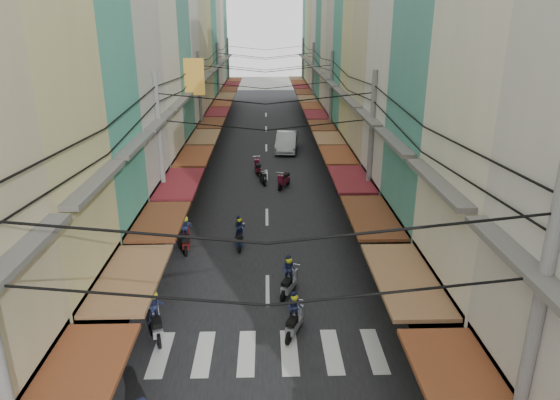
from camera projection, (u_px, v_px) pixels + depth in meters
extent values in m
plane|color=slate|center=(267.00, 268.00, 21.96)|extent=(160.00, 160.00, 0.00)
cube|color=black|center=(266.00, 154.00, 40.77)|extent=(10.00, 80.00, 0.02)
cube|color=slate|center=(187.00, 154.00, 40.59)|extent=(3.00, 80.00, 0.06)
cube|color=slate|center=(345.00, 153.00, 40.93)|extent=(3.00, 80.00, 0.06)
cube|color=silver|center=(161.00, 354.00, 16.21)|extent=(0.55, 2.40, 0.01)
cube|color=silver|center=(204.00, 353.00, 16.25)|extent=(0.55, 2.40, 0.01)
cube|color=silver|center=(247.00, 353.00, 16.29)|extent=(0.55, 2.40, 0.01)
cube|color=silver|center=(289.00, 352.00, 16.33)|extent=(0.55, 2.40, 0.01)
cube|color=silver|center=(332.00, 351.00, 16.36)|extent=(0.55, 2.40, 0.01)
cube|color=silver|center=(374.00, 350.00, 16.40)|extent=(0.55, 2.40, 0.01)
cube|color=brown|center=(74.00, 385.00, 10.51)|extent=(1.80, 4.34, 0.12)
cube|color=#595651|center=(17.00, 257.00, 9.48)|extent=(0.50, 4.24, 0.15)
cube|color=black|center=(86.00, 318.00, 15.38)|extent=(1.20, 4.52, 3.20)
cube|color=brown|center=(131.00, 277.00, 14.94)|extent=(1.80, 4.33, 0.12)
cube|color=#595651|center=(96.00, 182.00, 13.91)|extent=(0.50, 4.23, 0.15)
cube|color=teal|center=(28.00, 40.00, 16.83)|extent=(6.00, 4.30, 19.25)
cube|color=black|center=(125.00, 254.00, 19.61)|extent=(1.20, 4.13, 3.20)
cube|color=brown|center=(160.00, 221.00, 19.18)|extent=(1.80, 3.96, 0.12)
cube|color=#595651|center=(136.00, 145.00, 18.14)|extent=(0.50, 3.87, 0.15)
cube|color=#B6B3A7|center=(75.00, 15.00, 20.99)|extent=(6.00, 5.14, 20.93)
cube|color=black|center=(151.00, 211.00, 24.05)|extent=(1.20, 4.94, 3.20)
cube|color=maroon|center=(180.00, 183.00, 23.62)|extent=(1.80, 4.73, 0.12)
cube|color=#595651|center=(161.00, 120.00, 22.59)|extent=(0.50, 4.63, 0.15)
cube|color=beige|center=(114.00, 52.00, 26.33)|extent=(6.00, 4.95, 17.43)
cube|color=black|center=(170.00, 180.00, 28.80)|extent=(1.20, 4.75, 3.20)
cube|color=brown|center=(194.00, 156.00, 28.37)|extent=(1.80, 4.56, 0.12)
cube|color=#595651|center=(179.00, 103.00, 27.33)|extent=(0.50, 4.46, 0.15)
cube|color=teal|center=(138.00, 56.00, 31.20)|extent=(6.00, 4.99, 16.32)
cube|color=black|center=(183.00, 158.00, 33.48)|extent=(1.20, 4.80, 3.20)
cube|color=brown|center=(204.00, 137.00, 33.04)|extent=(1.80, 4.60, 0.12)
cube|color=#595651|center=(192.00, 91.00, 32.01)|extent=(0.50, 4.50, 0.15)
cube|color=beige|center=(150.00, 3.00, 34.62)|extent=(6.00, 4.65, 22.87)
cube|color=black|center=(193.00, 141.00, 38.01)|extent=(1.20, 4.46, 3.20)
cube|color=brown|center=(212.00, 123.00, 37.58)|extent=(1.80, 4.27, 0.12)
cube|color=#595651|center=(201.00, 82.00, 36.55)|extent=(0.50, 4.18, 0.15)
cube|color=#C0B188|center=(164.00, 20.00, 39.50)|extent=(6.00, 4.89, 20.58)
cube|color=black|center=(200.00, 129.00, 42.50)|extent=(1.20, 4.70, 3.20)
cube|color=maroon|center=(217.00, 112.00, 42.06)|extent=(1.80, 4.50, 0.12)
cube|color=#595651|center=(208.00, 76.00, 41.03)|extent=(0.50, 4.40, 0.15)
cube|color=#C7BD7C|center=(175.00, 33.00, 44.29)|extent=(6.00, 4.52, 18.44)
cube|color=black|center=(207.00, 118.00, 46.93)|extent=(1.20, 4.34, 3.20)
cube|color=brown|center=(222.00, 103.00, 46.49)|extent=(1.80, 4.16, 0.12)
cube|color=#595651|center=(214.00, 70.00, 45.46)|extent=(0.50, 4.07, 0.15)
cube|color=teal|center=(183.00, 20.00, 48.48)|extent=(6.00, 5.20, 20.63)
cube|color=black|center=(212.00, 110.00, 51.49)|extent=(1.20, 4.99, 3.20)
cube|color=brown|center=(226.00, 96.00, 51.06)|extent=(1.80, 4.78, 0.12)
cube|color=#595651|center=(218.00, 66.00, 50.03)|extent=(0.50, 4.68, 0.15)
cube|color=#B6B3A7|center=(189.00, 5.00, 52.73)|extent=(6.00, 4.94, 23.70)
cube|color=black|center=(216.00, 102.00, 56.26)|extent=(1.20, 4.74, 3.20)
cube|color=brown|center=(229.00, 90.00, 55.83)|extent=(1.80, 4.55, 0.12)
cube|color=#595651|center=(222.00, 62.00, 54.80)|extent=(0.50, 4.45, 0.15)
cube|color=beige|center=(196.00, 18.00, 57.82)|extent=(6.00, 4.96, 21.12)
cube|color=black|center=(220.00, 96.00, 60.92)|extent=(1.20, 4.76, 3.20)
cube|color=maroon|center=(232.00, 84.00, 60.48)|extent=(1.80, 4.56, 0.12)
cube|color=#595651|center=(226.00, 59.00, 59.45)|extent=(0.50, 4.46, 0.15)
cube|color=teal|center=(202.00, 24.00, 62.73)|extent=(6.00, 5.04, 19.90)
cube|color=black|center=(223.00, 91.00, 65.62)|extent=(1.20, 4.84, 3.20)
cube|color=brown|center=(234.00, 80.00, 65.19)|extent=(1.80, 4.64, 0.12)
cube|color=#595651|center=(229.00, 56.00, 64.15)|extent=(0.50, 4.54, 0.15)
cube|color=brown|center=(194.00, 77.00, 30.76)|extent=(1.20, 0.40, 2.20)
cube|color=brown|center=(466.00, 392.00, 10.33)|extent=(1.80, 4.35, 0.12)
cube|color=#595651|center=(521.00, 261.00, 9.33)|extent=(0.50, 4.25, 0.15)
cube|color=black|center=(449.00, 318.00, 15.40)|extent=(1.20, 4.78, 3.20)
cube|color=brown|center=(404.00, 278.00, 14.89)|extent=(1.80, 4.58, 0.12)
cube|color=#595651|center=(437.00, 182.00, 13.89)|extent=(0.50, 4.48, 0.15)
cube|color=teal|center=(485.00, 99.00, 18.16)|extent=(6.00, 5.03, 15.08)
cube|color=black|center=(406.00, 248.00, 20.11)|extent=(1.20, 4.83, 3.20)
cube|color=brown|center=(371.00, 216.00, 19.60)|extent=(1.80, 4.63, 0.12)
cube|color=#595651|center=(393.00, 142.00, 18.60)|extent=(0.50, 4.53, 0.15)
cube|color=beige|center=(449.00, 7.00, 21.67)|extent=(6.00, 4.79, 21.66)
cube|color=black|center=(380.00, 206.00, 24.73)|extent=(1.20, 4.60, 3.20)
cube|color=maroon|center=(351.00, 179.00, 24.22)|extent=(1.80, 4.41, 0.12)
cube|color=#595651|center=(368.00, 118.00, 23.22)|extent=(0.50, 4.31, 0.15)
cube|color=#C0B188|center=(417.00, 18.00, 26.21)|extent=(6.00, 4.52, 20.74)
cube|color=black|center=(362.00, 178.00, 29.11)|extent=(1.20, 4.34, 3.20)
cube|color=brown|center=(338.00, 155.00, 28.60)|extent=(1.80, 4.16, 0.12)
cube|color=#595651|center=(352.00, 102.00, 27.60)|extent=(0.50, 4.07, 0.15)
cube|color=#C7BD7C|center=(392.00, 75.00, 31.39)|extent=(6.00, 4.12, 14.13)
cube|color=black|center=(350.00, 159.00, 33.18)|extent=(1.20, 3.96, 3.20)
cube|color=brown|center=(329.00, 138.00, 32.66)|extent=(1.80, 3.79, 0.12)
cube|color=#595651|center=(340.00, 92.00, 31.67)|extent=(0.50, 3.71, 0.15)
cube|color=teal|center=(380.00, 42.00, 34.80)|extent=(6.00, 4.40, 17.68)
cube|color=black|center=(341.00, 144.00, 37.19)|extent=(1.20, 4.23, 3.20)
cube|color=brown|center=(322.00, 125.00, 36.68)|extent=(1.80, 4.05, 0.12)
cube|color=#595651|center=(332.00, 84.00, 35.68)|extent=(0.50, 3.96, 0.15)
cube|color=#B6B3A7|center=(369.00, 6.00, 38.23)|extent=(6.00, 4.64, 22.59)
cube|color=black|center=(333.00, 131.00, 41.44)|extent=(1.20, 4.45, 3.20)
cube|color=maroon|center=(316.00, 115.00, 40.93)|extent=(1.80, 4.26, 0.12)
cube|color=#595651|center=(325.00, 77.00, 39.93)|extent=(0.50, 4.17, 0.15)
cube|color=beige|center=(359.00, 16.00, 42.51)|extent=(6.00, 4.00, 21.25)
cube|color=black|center=(327.00, 121.00, 45.50)|extent=(1.20, 3.84, 3.20)
cube|color=brown|center=(311.00, 106.00, 44.99)|extent=(1.80, 3.68, 0.12)
cube|color=#595651|center=(319.00, 72.00, 43.99)|extent=(0.50, 3.60, 0.15)
cube|color=teal|center=(351.00, 11.00, 46.57)|extent=(6.00, 5.01, 22.33)
cube|color=black|center=(322.00, 113.00, 49.74)|extent=(1.20, 4.81, 3.20)
cube|color=brown|center=(307.00, 99.00, 49.23)|extent=(1.80, 4.61, 0.12)
cube|color=#595651|center=(315.00, 68.00, 48.23)|extent=(0.50, 4.51, 0.15)
cube|color=beige|center=(342.00, 25.00, 51.72)|extent=(6.00, 5.00, 19.71)
cube|color=black|center=(317.00, 105.00, 54.45)|extent=(1.20, 4.80, 3.20)
cube|color=brown|center=(304.00, 92.00, 53.94)|extent=(1.80, 4.60, 0.12)
cube|color=#595651|center=(310.00, 63.00, 52.94)|extent=(0.50, 4.50, 0.15)
cube|color=#C0B188|center=(336.00, 38.00, 56.58)|extent=(6.00, 4.32, 16.86)
cube|color=black|center=(313.00, 99.00, 58.83)|extent=(1.20, 4.15, 3.20)
cube|color=maroon|center=(301.00, 87.00, 58.32)|extent=(1.80, 3.97, 0.12)
cube|color=#595651|center=(307.00, 60.00, 57.32)|extent=(0.50, 3.89, 0.15)
cube|color=#C7BD7C|center=(331.00, 23.00, 60.13)|extent=(6.00, 4.33, 19.96)
cube|color=black|center=(310.00, 94.00, 62.90)|extent=(1.20, 4.16, 3.20)
cube|color=brown|center=(298.00, 82.00, 62.39)|extent=(1.80, 3.99, 0.12)
cube|color=#595651|center=(304.00, 58.00, 61.39)|extent=(0.50, 3.90, 0.15)
cube|color=teal|center=(326.00, 46.00, 65.41)|extent=(6.00, 4.88, 14.34)
cube|color=black|center=(307.00, 89.00, 67.23)|extent=(1.20, 4.68, 3.20)
cube|color=brown|center=(296.00, 78.00, 66.72)|extent=(1.80, 4.49, 0.12)
cube|color=#595651|center=(301.00, 55.00, 65.72)|extent=(0.50, 4.39, 0.15)
cylinder|color=slate|center=(2.00, 375.00, 9.16)|extent=(0.26, 0.26, 8.20)
cylinder|color=slate|center=(527.00, 366.00, 9.41)|extent=(0.26, 0.26, 8.20)
cylinder|color=slate|center=(161.00, 161.00, 23.27)|extent=(0.26, 0.26, 8.20)
cylinder|color=slate|center=(370.00, 159.00, 23.52)|extent=(0.26, 0.26, 8.20)
cylinder|color=slate|center=(201.00, 108.00, 37.38)|extent=(0.26, 0.26, 8.20)
cylinder|color=slate|center=(331.00, 107.00, 37.63)|extent=(0.26, 0.26, 8.20)
cylinder|color=slate|center=(218.00, 84.00, 51.49)|extent=(0.26, 0.26, 8.20)
cylinder|color=slate|center=(313.00, 84.00, 51.75)|extent=(0.26, 0.26, 8.20)
cylinder|color=slate|center=(228.00, 71.00, 65.60)|extent=(0.26, 0.26, 8.20)
cylinder|color=slate|center=(303.00, 70.00, 65.86)|extent=(0.26, 0.26, 8.20)
imported|color=silver|center=(286.00, 151.00, 41.69)|extent=(5.70, 2.68, 1.95)
imported|color=black|center=(421.00, 246.00, 24.10)|extent=(1.57, 0.99, 1.01)
cylinder|color=black|center=(161.00, 319.00, 17.68)|extent=(0.10, 0.52, 0.52)
cylinder|color=black|center=(153.00, 342.00, 16.45)|extent=(0.10, 0.52, 0.52)
cube|color=gray|center=(157.00, 326.00, 17.01)|extent=(0.34, 1.16, 0.28)
cube|color=black|center=(154.00, 323.00, 16.67)|extent=(0.32, 0.55, 0.18)
cube|color=gray|center=(159.00, 311.00, 17.46)|extent=(0.30, 0.28, 0.55)
imported|color=#1E2548|center=(156.00, 323.00, 16.97)|extent=(0.53, 0.38, 1.34)
sphere|color=#BDC817|center=(154.00, 297.00, 16.63)|extent=(0.28, 0.28, 0.28)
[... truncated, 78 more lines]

